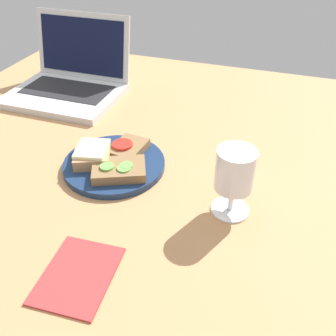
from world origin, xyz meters
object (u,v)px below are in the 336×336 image
object	(u,v)px
plate	(114,164)
laptop	(69,82)
sandwich_with_tomato	(128,148)
sandwich_with_cucumber	(119,170)
napkin	(78,275)
sandwich_with_cheese	(93,154)
wine_glass	(235,174)

from	to	relation	value
plate	laptop	xyz separation A→B (cm)	(-29.32, 30.52, 3.07)
laptop	sandwich_with_tomato	bearing A→B (deg)	-40.29
sandwich_with_cucumber	napkin	bearing A→B (deg)	-80.52
sandwich_with_cucumber	sandwich_with_tomato	bearing A→B (deg)	100.77
sandwich_with_cheese	sandwich_with_tomato	bearing A→B (deg)	39.71
sandwich_with_tomato	wine_glass	size ratio (longest dim) A/B	0.70
laptop	napkin	distance (cm)	69.96
napkin	sandwich_with_cheese	bearing A→B (deg)	113.01
plate	wine_glass	size ratio (longest dim) A/B	1.65
laptop	plate	bearing A→B (deg)	-46.14
sandwich_with_cucumber	laptop	bearing A→B (deg)	133.38
plate	napkin	size ratio (longest dim) A/B	1.59
wine_glass	plate	bearing A→B (deg)	168.41
sandwich_with_cucumber	laptop	xyz separation A→B (cm)	(-32.37, 34.25, 1.18)
sandwich_with_cheese	napkin	distance (cm)	30.80
plate	wine_glass	world-z (taller)	wine_glass
wine_glass	napkin	bearing A→B (deg)	-130.94
wine_glass	laptop	xyz separation A→B (cm)	(-56.85, 36.16, -5.14)
laptop	napkin	bearing A→B (deg)	-58.42
napkin	wine_glass	bearing A→B (deg)	49.06
sandwich_with_cheese	wine_glass	bearing A→B (deg)	-8.58
wine_glass	laptop	size ratio (longest dim) A/B	0.43
sandwich_with_cucumber	wine_glass	size ratio (longest dim) A/B	0.96
sandwich_with_tomato	sandwich_with_cucumber	distance (cm)	8.27
sandwich_with_cucumber	napkin	size ratio (longest dim) A/B	0.93
napkin	sandwich_with_tomato	bearing A→B (deg)	99.80
sandwich_with_cheese	laptop	size ratio (longest dim) A/B	0.36
wine_glass	laptop	world-z (taller)	laptop
wine_glass	sandwich_with_cheese	bearing A→B (deg)	171.42
plate	napkin	xyz separation A→B (cm)	(7.26, -29.00, -0.56)
sandwich_with_cheese	wine_glass	size ratio (longest dim) A/B	0.83
sandwich_with_cucumber	napkin	distance (cm)	25.74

